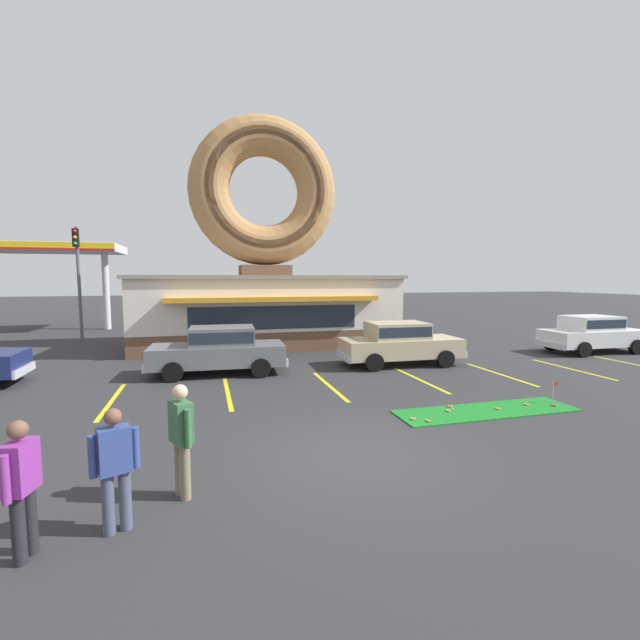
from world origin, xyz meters
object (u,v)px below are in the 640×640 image
object	(u,v)px
pedestrian_blue_sweater_man	(115,464)
pedestrian_leather_jacket_man	(181,435)
car_white	(592,333)
traffic_light_pole	(78,269)
pedestrian_hooded_kid	(22,483)
golf_ball	(452,409)
trash_bin	(407,335)
car_grey	(219,348)
putting_flag_pin	(555,387)
car_champagne	(399,342)

from	to	relation	value
pedestrian_blue_sweater_man	pedestrian_leather_jacket_man	bearing A→B (deg)	42.60
car_white	traffic_light_pole	bearing A→B (deg)	156.97
pedestrian_blue_sweater_man	pedestrian_hooded_kid	xyz separation A→B (m)	(-0.92, -0.29, 0.02)
golf_ball	trash_bin	distance (m)	10.21
car_grey	putting_flag_pin	bearing A→B (deg)	-35.65
pedestrian_hooded_kid	trash_bin	world-z (taller)	pedestrian_hooded_kid
car_grey	traffic_light_pole	world-z (taller)	traffic_light_pole
pedestrian_hooded_kid	car_champagne	bearing A→B (deg)	44.95
car_grey	trash_bin	size ratio (longest dim) A/B	4.75
pedestrian_hooded_kid	car_grey	bearing A→B (deg)	74.72
car_grey	pedestrian_hooded_kid	bearing A→B (deg)	-105.28
car_white	pedestrian_hooded_kid	world-z (taller)	pedestrian_hooded_kid
pedestrian_hooded_kid	traffic_light_pole	xyz separation A→B (m)	(-4.04, 18.82, 2.80)
putting_flag_pin	pedestrian_blue_sweater_man	world-z (taller)	pedestrian_blue_sweater_man
pedestrian_blue_sweater_man	car_grey	bearing A→B (deg)	79.85
pedestrian_hooded_kid	pedestrian_leather_jacket_man	distance (m)	1.96
car_white	pedestrian_blue_sweater_man	size ratio (longest dim) A/B	2.85
pedestrian_blue_sweater_man	trash_bin	distance (m)	16.60
putting_flag_pin	traffic_light_pole	world-z (taller)	traffic_light_pole
car_white	golf_ball	bearing A→B (deg)	-151.43
putting_flag_pin	traffic_light_pole	distance (m)	21.58
car_grey	trash_bin	distance (m)	9.72
car_white	traffic_light_pole	size ratio (longest dim) A/B	0.79
car_white	traffic_light_pole	world-z (taller)	traffic_light_pole
golf_ball	car_grey	distance (m)	7.82
putting_flag_pin	car_white	distance (m)	9.69
pedestrian_hooded_kid	pedestrian_blue_sweater_man	bearing A→B (deg)	17.56
putting_flag_pin	car_white	xyz separation A→B (m)	(7.66, 5.91, 0.43)
golf_ball	car_white	size ratio (longest dim) A/B	0.01
car_grey	pedestrian_hooded_kid	size ratio (longest dim) A/B	2.83
putting_flag_pin	pedestrian_hooded_kid	bearing A→B (deg)	-162.40
car_white	car_champagne	bearing A→B (deg)	-178.37
car_grey	pedestrian_blue_sweater_man	world-z (taller)	pedestrian_blue_sweater_man
putting_flag_pin	car_champagne	world-z (taller)	car_champagne
car_champagne	putting_flag_pin	bearing A→B (deg)	-73.80
car_champagne	trash_bin	distance (m)	4.76
pedestrian_blue_sweater_man	traffic_light_pole	size ratio (longest dim) A/B	0.28
car_white	pedestrian_leather_jacket_man	world-z (taller)	pedestrian_leather_jacket_man
pedestrian_blue_sweater_man	trash_bin	size ratio (longest dim) A/B	1.66
pedestrian_blue_sweater_man	putting_flag_pin	bearing A→B (deg)	17.60
car_champagne	car_white	world-z (taller)	same
car_champagne	pedestrian_blue_sweater_man	xyz separation A→B (m)	(-8.13, -8.74, 0.02)
car_grey	pedestrian_blue_sweater_man	xyz separation A→B (m)	(-1.60, -8.96, 0.02)
pedestrian_blue_sweater_man	car_champagne	bearing A→B (deg)	47.09
pedestrian_blue_sweater_man	pedestrian_hooded_kid	distance (m)	0.97
car_white	trash_bin	distance (m)	7.93
pedestrian_blue_sweater_man	pedestrian_leather_jacket_man	xyz separation A→B (m)	(0.76, 0.70, 0.05)
golf_ball	car_grey	world-z (taller)	car_grey
pedestrian_hooded_kid	pedestrian_leather_jacket_man	world-z (taller)	pedestrian_leather_jacket_man
car_grey	pedestrian_blue_sweater_man	distance (m)	9.10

